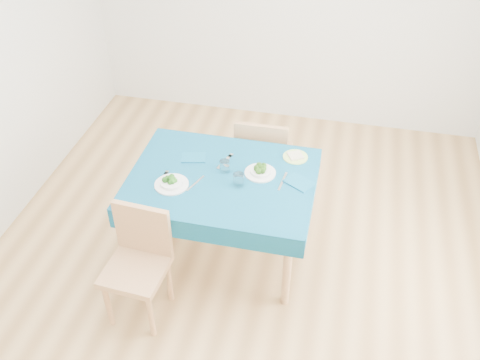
% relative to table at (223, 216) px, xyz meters
% --- Properties ---
extents(room_shell, '(4.02, 4.52, 2.73)m').
position_rel_table_xyz_m(room_shell, '(0.16, -0.11, 0.97)').
color(room_shell, '#A27743').
rests_on(room_shell, ground).
extents(table, '(1.32, 1.01, 0.76)m').
position_rel_table_xyz_m(table, '(0.00, 0.00, 0.00)').
color(table, navy).
rests_on(table, ground).
extents(chair_near, '(0.43, 0.46, 0.99)m').
position_rel_table_xyz_m(chair_near, '(-0.43, -0.70, 0.12)').
color(chair_near, '#B08053').
rests_on(chair_near, ground).
extents(chair_far, '(0.43, 0.47, 1.08)m').
position_rel_table_xyz_m(chair_far, '(0.17, 0.78, 0.16)').
color(chair_far, '#B08053').
rests_on(chair_far, ground).
extents(bowl_near, '(0.24, 0.24, 0.07)m').
position_rel_table_xyz_m(bowl_near, '(-0.32, -0.16, 0.42)').
color(bowl_near, white).
rests_on(bowl_near, table).
extents(bowl_far, '(0.23, 0.23, 0.07)m').
position_rel_table_xyz_m(bowl_far, '(0.26, 0.10, 0.41)').
color(bowl_far, white).
rests_on(bowl_far, table).
extents(fork_near, '(0.04, 0.20, 0.00)m').
position_rel_table_xyz_m(fork_near, '(-0.41, -0.13, 0.38)').
color(fork_near, silver).
rests_on(fork_near, table).
extents(knife_near, '(0.09, 0.19, 0.00)m').
position_rel_table_xyz_m(knife_near, '(-0.16, -0.11, 0.38)').
color(knife_near, silver).
rests_on(knife_near, table).
extents(fork_far, '(0.08, 0.20, 0.00)m').
position_rel_table_xyz_m(fork_far, '(-0.03, 0.18, 0.38)').
color(fork_far, silver).
rests_on(fork_far, table).
extents(knife_far, '(0.04, 0.22, 0.00)m').
position_rel_table_xyz_m(knife_far, '(0.43, 0.05, 0.38)').
color(knife_far, silver).
rests_on(knife_far, table).
extents(napkin_near, '(0.20, 0.16, 0.01)m').
position_rel_table_xyz_m(napkin_near, '(-0.26, 0.18, 0.38)').
color(napkin_near, navy).
rests_on(napkin_near, table).
extents(napkin_far, '(0.24, 0.21, 0.01)m').
position_rel_table_xyz_m(napkin_far, '(0.55, 0.06, 0.38)').
color(napkin_far, navy).
rests_on(napkin_far, table).
extents(tumbler_center, '(0.07, 0.07, 0.09)m').
position_rel_table_xyz_m(tumbler_center, '(0.00, 0.07, 0.43)').
color(tumbler_center, white).
rests_on(tumbler_center, table).
extents(tumbler_side, '(0.08, 0.08, 0.10)m').
position_rel_table_xyz_m(tumbler_side, '(0.13, -0.06, 0.43)').
color(tumbler_side, white).
rests_on(tumbler_side, table).
extents(side_plate, '(0.19, 0.19, 0.01)m').
position_rel_table_xyz_m(side_plate, '(0.48, 0.35, 0.38)').
color(side_plate, '#B9E46F').
rests_on(side_plate, table).
extents(bread_slice, '(0.14, 0.14, 0.02)m').
position_rel_table_xyz_m(bread_slice, '(0.48, 0.35, 0.40)').
color(bread_slice, beige).
rests_on(bread_slice, side_plate).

